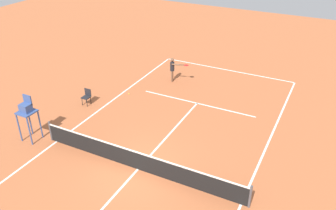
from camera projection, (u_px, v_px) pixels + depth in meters
name	position (u px, v px, depth m)	size (l,w,h in m)	color
ground_plane	(138.00, 169.00, 15.62)	(60.00, 60.00, 0.00)	#B76038
court_lines	(138.00, 169.00, 15.62)	(9.56, 24.89, 0.01)	white
tennis_net	(138.00, 160.00, 15.38)	(10.16, 0.10, 1.07)	#4C4C51
player_serving	(173.00, 68.00, 23.12)	(1.30, 0.49, 1.66)	brown
tennis_ball	(129.00, 94.00, 21.93)	(0.07, 0.07, 0.07)	#CCE033
umpire_chair	(27.00, 111.00, 16.90)	(0.80, 0.80, 2.41)	#38518C
courtside_chair_mid	(87.00, 96.00, 20.59)	(0.44, 0.46, 0.95)	#262626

